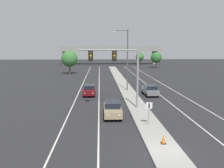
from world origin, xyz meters
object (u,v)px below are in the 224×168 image
at_px(tree_far_right_b, 140,57).
at_px(tree_far_left_c, 70,59).
at_px(car_oncoming_darkred, 89,90).
at_px(median_sign_post, 149,110).
at_px(car_oncoming_tan, 113,109).
at_px(tree_far_right_a, 156,58).
at_px(car_receding_grey, 150,90).
at_px(street_lamp_median, 126,56).
at_px(overhead_signal_mast, 119,65).
at_px(traffic_cone_median_nose, 164,139).

height_order(tree_far_right_b, tree_far_left_c, tree_far_left_c).
bearing_deg(car_oncoming_darkred, median_sign_post, -67.86).
relative_size(car_oncoming_tan, car_oncoming_darkred, 1.00).
bearing_deg(tree_far_right_a, car_receding_grey, -104.35).
xyz_separation_m(street_lamp_median, tree_far_right_b, (12.55, 60.69, -2.55)).
distance_m(median_sign_post, tree_far_left_c, 46.28).
bearing_deg(median_sign_post, tree_far_left_c, 105.93).
bearing_deg(overhead_signal_mast, car_oncoming_darkred, 114.53).
bearing_deg(tree_far_right_a, traffic_cone_median_nose, -102.88).
distance_m(median_sign_post, street_lamp_median, 18.63).
bearing_deg(median_sign_post, car_oncoming_darkred, 112.14).
relative_size(median_sign_post, street_lamp_median, 0.22).
bearing_deg(median_sign_post, overhead_signal_mast, 108.88).
height_order(street_lamp_median, car_oncoming_darkred, street_lamp_median).
height_order(car_oncoming_tan, tree_far_right_a, tree_far_right_a).
bearing_deg(tree_far_left_c, street_lamp_median, -64.47).
xyz_separation_m(tree_far_right_b, tree_far_right_a, (3.12, -16.17, 0.40)).
xyz_separation_m(traffic_cone_median_nose, tree_far_left_c, (-12.91, 48.76, 3.68)).
bearing_deg(traffic_cone_median_nose, car_oncoming_tan, 113.36).
distance_m(traffic_cone_median_nose, tree_far_right_a, 68.79).
distance_m(car_oncoming_tan, tree_far_right_b, 76.96).
distance_m(car_receding_grey, tree_far_left_c, 34.15).
distance_m(car_receding_grey, traffic_cone_median_nose, 18.95).
relative_size(car_receding_grey, tree_far_right_b, 0.91).
height_order(tree_far_right_b, tree_far_right_a, tree_far_right_a).
distance_m(car_oncoming_tan, car_receding_grey, 12.59).
bearing_deg(overhead_signal_mast, median_sign_post, -71.12).
relative_size(street_lamp_median, traffic_cone_median_nose, 13.51).
bearing_deg(overhead_signal_mast, car_receding_grey, 55.69).
height_order(median_sign_post, tree_far_left_c, tree_far_left_c).
bearing_deg(tree_far_right_b, tree_far_left_c, -126.12).
distance_m(car_receding_grey, tree_far_right_b, 65.15).
bearing_deg(car_receding_grey, street_lamp_median, 131.35).
bearing_deg(car_receding_grey, tree_far_left_c, 117.84).
relative_size(overhead_signal_mast, car_oncoming_darkred, 1.61).
relative_size(traffic_cone_median_nose, tree_far_right_b, 0.15).
distance_m(overhead_signal_mast, street_lamp_median, 11.88).
bearing_deg(overhead_signal_mast, traffic_cone_median_nose, -77.26).
distance_m(overhead_signal_mast, car_oncoming_tan, 5.45).
relative_size(tree_far_right_b, tree_far_right_a, 0.89).
distance_m(overhead_signal_mast, car_oncoming_darkred, 10.34).
bearing_deg(street_lamp_median, car_receding_grey, -48.65).
height_order(overhead_signal_mast, tree_far_right_a, overhead_signal_mast).
height_order(street_lamp_median, traffic_cone_median_nose, street_lamp_median).
height_order(car_oncoming_tan, car_receding_grey, same).
distance_m(overhead_signal_mast, traffic_cone_median_nose, 12.06).
distance_m(overhead_signal_mast, tree_far_right_b, 73.86).
bearing_deg(street_lamp_median, tree_far_right_b, 78.32).
height_order(car_oncoming_darkred, tree_far_right_a, tree_far_right_a).
bearing_deg(tree_far_right_a, tree_far_left_c, -147.14).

